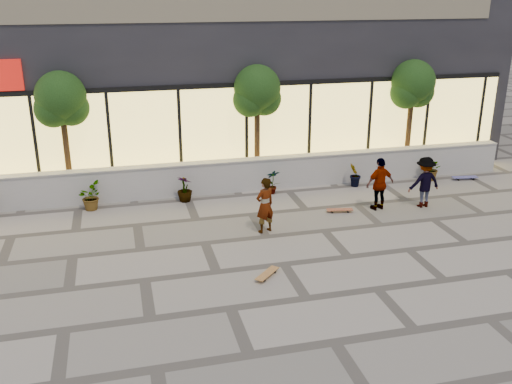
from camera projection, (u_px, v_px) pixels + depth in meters
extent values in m
plane|color=#9E9689|center=(231.00, 308.00, 11.66)|extent=(80.00, 80.00, 0.00)
cube|color=beige|center=(185.00, 180.00, 17.89)|extent=(22.00, 0.35, 1.00)
cube|color=#B2AFA8|center=(185.00, 164.00, 17.71)|extent=(22.00, 0.42, 0.04)
cube|color=#232227|center=(163.00, 42.00, 21.64)|extent=(24.00, 9.00, 8.50)
cube|color=#FFDD66|center=(180.00, 135.00, 18.38)|extent=(23.04, 0.05, 3.00)
cube|color=black|center=(178.00, 87.00, 17.82)|extent=(23.04, 0.08, 0.15)
imported|color=#193711|center=(90.00, 196.00, 16.75)|extent=(0.68, 0.77, 0.81)
imported|color=#193711|center=(185.00, 189.00, 17.39)|extent=(0.64, 0.64, 0.81)
imported|color=#193711|center=(273.00, 182.00, 18.03)|extent=(0.46, 0.35, 0.81)
imported|color=#193711|center=(355.00, 175.00, 18.67)|extent=(0.55, 0.57, 0.81)
imported|color=#193711|center=(432.00, 169.00, 19.31)|extent=(0.77, 0.84, 0.81)
cylinder|color=#422C17|center=(66.00, 147.00, 17.35)|extent=(0.18, 0.18, 3.24)
sphere|color=#193711|center=(60.00, 96.00, 16.82)|extent=(1.50, 1.50, 1.50)
sphere|color=#193711|center=(53.00, 109.00, 16.84)|extent=(1.10, 1.10, 1.10)
sphere|color=#193711|center=(71.00, 108.00, 17.05)|extent=(1.10, 1.10, 1.10)
cylinder|color=#422C17|center=(257.00, 135.00, 18.72)|extent=(0.18, 0.18, 3.24)
sphere|color=#193711|center=(257.00, 88.00, 18.20)|extent=(1.50, 1.50, 1.50)
sphere|color=#193711|center=(250.00, 100.00, 18.21)|extent=(1.10, 1.10, 1.10)
sphere|color=#193711|center=(264.00, 99.00, 18.42)|extent=(1.10, 1.10, 1.10)
cylinder|color=#422C17|center=(409.00, 126.00, 19.97)|extent=(0.18, 0.18, 3.24)
sphere|color=#193711|center=(413.00, 82.00, 19.45)|extent=(1.50, 1.50, 1.50)
sphere|color=#193711|center=(406.00, 93.00, 19.47)|extent=(1.10, 1.10, 1.10)
sphere|color=#193711|center=(418.00, 92.00, 19.68)|extent=(1.10, 1.10, 1.10)
imported|color=silver|center=(265.00, 205.00, 15.08)|extent=(0.65, 0.55, 1.52)
imported|color=silver|center=(380.00, 184.00, 16.64)|extent=(0.98, 0.55, 1.57)
imported|color=maroon|center=(424.00, 182.00, 16.86)|extent=(1.01, 0.61, 1.53)
cube|color=#986532|center=(267.00, 273.00, 12.91)|extent=(0.70, 0.70, 0.02)
cylinder|color=black|center=(270.00, 271.00, 13.15)|extent=(0.06, 0.06, 0.06)
cylinder|color=black|center=(275.00, 272.00, 13.09)|extent=(0.06, 0.06, 0.06)
cylinder|color=black|center=(259.00, 279.00, 12.77)|extent=(0.06, 0.06, 0.06)
cylinder|color=black|center=(264.00, 281.00, 12.70)|extent=(0.06, 0.06, 0.06)
cube|color=brown|center=(340.00, 210.00, 16.63)|extent=(0.79, 0.32, 0.02)
cylinder|color=black|center=(347.00, 210.00, 16.73)|extent=(0.06, 0.04, 0.05)
cylinder|color=black|center=(348.00, 212.00, 16.60)|extent=(0.06, 0.04, 0.05)
cylinder|color=black|center=(331.00, 211.00, 16.70)|extent=(0.06, 0.04, 0.05)
cylinder|color=black|center=(332.00, 212.00, 16.57)|extent=(0.06, 0.04, 0.05)
cube|color=#4E4D8E|center=(465.00, 177.00, 19.45)|extent=(0.89, 0.34, 0.02)
cylinder|color=black|center=(471.00, 178.00, 19.57)|extent=(0.07, 0.04, 0.06)
cylinder|color=black|center=(473.00, 179.00, 19.43)|extent=(0.07, 0.04, 0.06)
cylinder|color=black|center=(456.00, 178.00, 19.52)|extent=(0.07, 0.04, 0.06)
cylinder|color=black|center=(458.00, 180.00, 19.37)|extent=(0.07, 0.04, 0.06)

